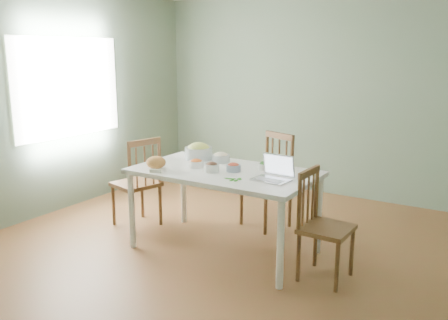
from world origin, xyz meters
The scene contains 19 objects.
floor centered at (0.00, 0.00, 0.00)m, with size 5.00×5.00×0.00m, color brown.
wall_back centered at (0.00, 2.50, 1.35)m, with size 5.00×0.00×2.70m, color slate.
wall_left centered at (-2.50, 0.00, 1.35)m, with size 0.00×5.00×2.70m, color slate.
window_left centered at (-2.48, 0.30, 1.50)m, with size 0.04×1.60×1.20m, color white.
dining_table centered at (-0.10, 0.08, 0.41)m, with size 1.75×0.98×0.82m, color white, non-canonical shape.
chair_far centered at (-0.06, 0.90, 0.52)m, with size 0.46×0.44×1.04m, color #3E2710, non-canonical shape.
chair_left centered at (-1.31, 0.15, 0.51)m, with size 0.45×0.43×1.02m, color #3E2710, non-canonical shape.
chair_right centered at (0.97, 0.02, 0.48)m, with size 0.42×0.40×0.96m, color #3E2710, non-canonical shape.
bread_boule centered at (-0.69, -0.22, 0.88)m, with size 0.19×0.19×0.12m, color #B27C3C.
butter_stick centered at (-0.59, -0.35, 0.83)m, with size 0.12×0.03×0.03m, color white.
bowl_squash centered at (-0.58, 0.35, 0.90)m, with size 0.29×0.29×0.17m, color #D9BD63, non-canonical shape.
bowl_carrot centered at (-0.40, 0.03, 0.86)m, with size 0.14×0.14×0.08m, color #C86B21, non-canonical shape.
bowl_onion centered at (-0.31, 0.35, 0.87)m, with size 0.18×0.18×0.10m, color #F0E5BD, non-canonical shape.
bowl_mushroom centered at (-0.17, -0.04, 0.86)m, with size 0.14×0.14×0.09m, color black, non-canonical shape.
bowl_redpep centered at (0.00, 0.08, 0.86)m, with size 0.14×0.14×0.08m, color #E74932, non-canonical shape.
bowl_broccoli centered at (0.23, 0.30, 0.86)m, with size 0.13×0.13×0.08m, color #1A3E10, non-canonical shape.
flatbread centered at (0.23, 0.45, 0.83)m, with size 0.22×0.22×0.02m, color #D4B285.
basil_bunch centered at (0.14, -0.18, 0.83)m, with size 0.18×0.18×0.02m, color #147116, non-canonical shape.
laptop centered at (0.45, -0.03, 0.93)m, with size 0.31×0.26×0.22m, color silver, non-canonical shape.
Camera 1 is at (2.25, -3.70, 1.94)m, focal length 38.32 mm.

